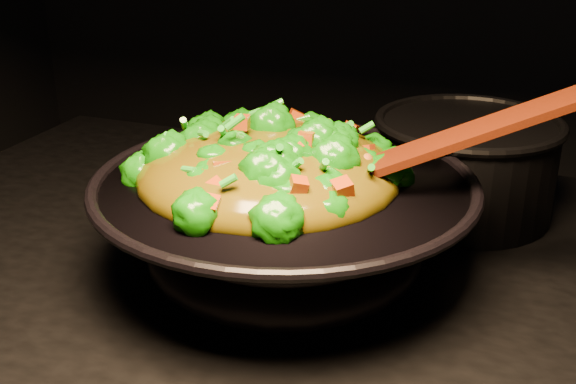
% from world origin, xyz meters
% --- Properties ---
extents(wok, '(0.40, 0.40, 0.10)m').
position_xyz_m(wok, '(-0.06, 0.05, 0.95)').
color(wok, black).
rests_on(wok, stovetop).
extents(stir_fry, '(0.27, 0.27, 0.09)m').
position_xyz_m(stir_fry, '(-0.08, 0.06, 1.05)').
color(stir_fry, '#147108').
rests_on(stir_fry, wok).
extents(spatula, '(0.27, 0.12, 0.11)m').
position_xyz_m(spatula, '(0.08, 0.08, 1.05)').
color(spatula, '#3D1A06').
rests_on(spatula, wok).
extents(back_pot, '(0.27, 0.27, 0.12)m').
position_xyz_m(back_pot, '(0.09, 0.28, 0.96)').
color(back_pot, black).
rests_on(back_pot, stovetop).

